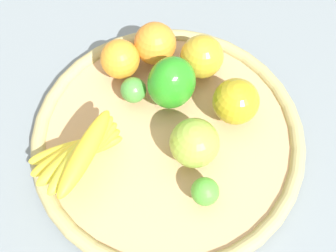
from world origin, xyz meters
TOP-DOWN VIEW (x-y plane):
  - ground_plane at (0.00, 0.00)m, footprint 2.40×2.40m
  - basket at (0.00, 0.00)m, footprint 0.46×0.46m
  - banana_bunch at (-0.12, 0.09)m, footprint 0.15×0.12m
  - apple_0 at (-0.01, -0.05)m, footprint 0.11×0.11m
  - apple_1 at (0.14, 0.01)m, footprint 0.11×0.11m
  - orange_1 at (0.06, 0.13)m, footprint 0.09×0.09m
  - lime_0 at (-0.07, -0.10)m, footprint 0.05×0.05m
  - apple_2 at (0.09, -0.08)m, footprint 0.10×0.10m
  - lime_1 at (0.03, 0.08)m, footprint 0.05×0.05m
  - bell_pepper at (0.06, 0.03)m, footprint 0.10×0.09m
  - orange_0 at (0.12, 0.10)m, footprint 0.09×0.09m

SIDE VIEW (x-z plane):
  - ground_plane at x=0.00m, z-range 0.00..0.00m
  - basket at x=0.00m, z-range 0.00..0.03m
  - lime_0 at x=-0.07m, z-range 0.03..0.07m
  - lime_1 at x=0.03m, z-range 0.03..0.08m
  - orange_1 at x=0.06m, z-range 0.03..0.10m
  - orange_0 at x=0.12m, z-range 0.03..0.11m
  - apple_1 at x=0.14m, z-range 0.03..0.11m
  - apple_2 at x=0.09m, z-range 0.03..0.11m
  - apple_0 at x=-0.01m, z-range 0.03..0.11m
  - banana_bunch at x=-0.12m, z-range 0.03..0.12m
  - bell_pepper at x=0.06m, z-range 0.03..0.13m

